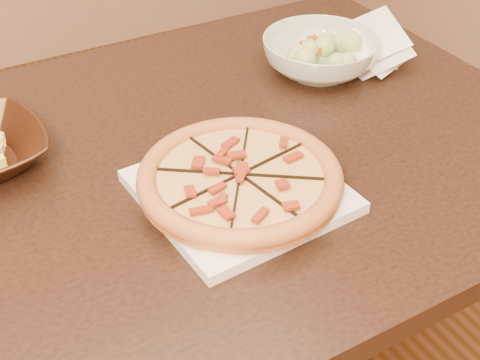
{
  "coord_description": "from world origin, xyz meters",
  "views": [
    {
      "loc": [
        -0.11,
        -0.77,
        1.37
      ],
      "look_at": [
        0.26,
        -0.1,
        0.78
      ],
      "focal_mm": 50.0,
      "sensor_mm": 36.0,
      "label": 1
    }
  ],
  "objects_px": {
    "plate": "(240,190)",
    "salad_bowl": "(320,55)",
    "dining_table": "(162,217)",
    "pizza": "(240,178)"
  },
  "relations": [
    {
      "from": "salad_bowl",
      "to": "dining_table",
      "type": "bearing_deg",
      "value": -161.01
    },
    {
      "from": "dining_table",
      "to": "salad_bowl",
      "type": "height_order",
      "value": "salad_bowl"
    },
    {
      "from": "dining_table",
      "to": "plate",
      "type": "height_order",
      "value": "plate"
    },
    {
      "from": "plate",
      "to": "dining_table",
      "type": "bearing_deg",
      "value": 120.88
    },
    {
      "from": "plate",
      "to": "salad_bowl",
      "type": "xyz_separation_m",
      "value": [
        0.32,
        0.27,
        0.02
      ]
    },
    {
      "from": "dining_table",
      "to": "plate",
      "type": "relative_size",
      "value": 4.79
    },
    {
      "from": "plate",
      "to": "pizza",
      "type": "bearing_deg",
      "value": 176.87
    },
    {
      "from": "dining_table",
      "to": "salad_bowl",
      "type": "relative_size",
      "value": 6.22
    },
    {
      "from": "dining_table",
      "to": "pizza",
      "type": "distance_m",
      "value": 0.2
    },
    {
      "from": "dining_table",
      "to": "plate",
      "type": "xyz_separation_m",
      "value": [
        0.08,
        -0.13,
        0.12
      ]
    }
  ]
}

